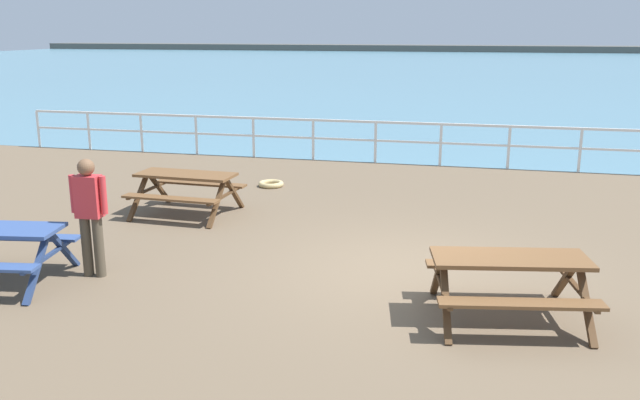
% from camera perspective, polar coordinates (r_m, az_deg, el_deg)
% --- Properties ---
extents(ground_plane, '(30.00, 24.00, 0.20)m').
position_cam_1_polar(ground_plane, '(9.74, 6.88, -6.49)').
color(ground_plane, brown).
extents(sea_band, '(142.00, 90.00, 0.01)m').
position_cam_1_polar(sea_band, '(61.90, 13.09, 10.90)').
color(sea_band, teal).
rests_on(sea_band, ground).
extents(distant_shoreline, '(142.00, 6.00, 1.80)m').
position_cam_1_polar(distant_shoreline, '(104.86, 13.56, 12.14)').
color(distant_shoreline, '#4C4C47').
rests_on(distant_shoreline, ground).
extents(seaward_railing, '(23.07, 0.07, 1.08)m').
position_cam_1_polar(seaward_railing, '(17.04, 10.23, 5.31)').
color(seaward_railing, white).
rests_on(seaward_railing, ground).
extents(picnic_table_near_right, '(1.86, 1.61, 0.80)m').
position_cam_1_polar(picnic_table_near_right, '(12.58, -11.29, 1.38)').
color(picnic_table_near_right, brown).
rests_on(picnic_table_near_right, ground).
extents(picnic_table_mid_centre, '(2.05, 1.82, 0.80)m').
position_cam_1_polar(picnic_table_mid_centre, '(8.21, 15.77, -5.90)').
color(picnic_table_mid_centre, brown).
rests_on(picnic_table_mid_centre, ground).
extents(visitor, '(0.53, 0.24, 1.66)m').
position_cam_1_polar(visitor, '(9.67, -18.96, -0.82)').
color(visitor, '#4C4233').
rests_on(visitor, ground).
extents(rope_coil, '(0.55, 0.55, 0.11)m').
position_cam_1_polar(rope_coil, '(14.71, -4.18, 1.37)').
color(rope_coil, tan).
rests_on(rope_coil, ground).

